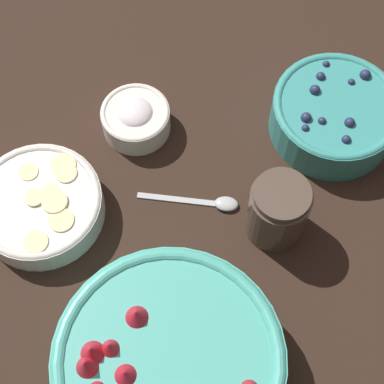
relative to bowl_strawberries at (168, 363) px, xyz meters
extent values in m
plane|color=black|center=(0.08, 0.21, -0.05)|extent=(4.00, 4.00, 0.00)
cylinder|color=#47AD9E|center=(0.00, 0.00, -0.01)|extent=(0.26, 0.26, 0.07)
torus|color=#47AD9E|center=(0.00, 0.00, 0.02)|extent=(0.26, 0.26, 0.02)
cylinder|color=#B21928|center=(0.00, 0.00, 0.01)|extent=(0.21, 0.21, 0.02)
cone|color=#B21928|center=(-0.05, 0.00, 0.03)|extent=(0.04, 0.04, 0.02)
cone|color=#B21928|center=(-0.01, 0.06, 0.03)|extent=(0.04, 0.04, 0.02)
cone|color=#B21928|center=(-0.07, 0.04, 0.04)|extent=(0.04, 0.04, 0.03)
cone|color=#B21928|center=(-0.05, 0.04, 0.03)|extent=(0.04, 0.04, 0.02)
cone|color=#B21928|center=(-0.08, 0.03, 0.04)|extent=(0.03, 0.03, 0.03)
cylinder|color=teal|center=(0.35, 0.21, -0.02)|extent=(0.18, 0.18, 0.06)
torus|color=teal|center=(0.35, 0.21, 0.01)|extent=(0.18, 0.18, 0.01)
cylinder|color=#23284C|center=(0.35, 0.21, 0.00)|extent=(0.14, 0.14, 0.02)
sphere|color=#23284C|center=(0.32, 0.20, 0.01)|extent=(0.01, 0.01, 0.01)
sphere|color=#23284C|center=(0.35, 0.18, 0.01)|extent=(0.01, 0.01, 0.01)
sphere|color=#23284C|center=(0.30, 0.20, 0.01)|extent=(0.01, 0.01, 0.01)
sphere|color=#23284C|center=(0.39, 0.23, 0.01)|extent=(0.01, 0.01, 0.01)
sphere|color=#23284C|center=(0.38, 0.27, 0.01)|extent=(0.01, 0.01, 0.01)
sphere|color=#23284C|center=(0.30, 0.21, 0.01)|extent=(0.02, 0.02, 0.02)
sphere|color=#23284C|center=(0.41, 0.23, 0.02)|extent=(0.02, 0.02, 0.02)
sphere|color=#23284C|center=(0.34, 0.24, 0.01)|extent=(0.02, 0.02, 0.02)
sphere|color=#23284C|center=(0.33, 0.16, 0.01)|extent=(0.01, 0.01, 0.01)
sphere|color=#23284C|center=(0.36, 0.26, 0.01)|extent=(0.01, 0.01, 0.01)
cylinder|color=silver|center=(-0.06, 0.26, -0.02)|extent=(0.17, 0.17, 0.04)
torus|color=silver|center=(-0.06, 0.26, -0.01)|extent=(0.17, 0.17, 0.01)
cylinder|color=beige|center=(-0.06, 0.26, -0.01)|extent=(0.13, 0.13, 0.01)
cylinder|color=beige|center=(-0.08, 0.21, 0.00)|extent=(0.03, 0.03, 0.00)
cylinder|color=beige|center=(-0.07, 0.27, 0.00)|extent=(0.02, 0.02, 0.01)
cylinder|color=beige|center=(-0.01, 0.30, 0.00)|extent=(0.03, 0.03, 0.00)
cylinder|color=beige|center=(-0.06, 0.31, -0.01)|extent=(0.03, 0.03, 0.00)
cylinder|color=beige|center=(-0.05, 0.22, 0.00)|extent=(0.03, 0.03, 0.01)
cylinder|color=beige|center=(-0.02, 0.28, 0.00)|extent=(0.03, 0.03, 0.01)
cylinder|color=beige|center=(-0.04, 0.25, 0.00)|extent=(0.03, 0.03, 0.01)
cylinder|color=beige|center=(-0.04, 0.27, -0.01)|extent=(0.02, 0.02, 0.00)
cylinder|color=silver|center=(0.11, 0.33, -0.03)|extent=(0.10, 0.10, 0.04)
torus|color=silver|center=(0.11, 0.33, -0.01)|extent=(0.10, 0.10, 0.01)
cylinder|color=white|center=(0.11, 0.33, -0.01)|extent=(0.08, 0.08, 0.01)
ellipsoid|color=white|center=(0.11, 0.33, -0.01)|extent=(0.05, 0.05, 0.02)
cylinder|color=#4C3D33|center=(0.21, 0.11, 0.00)|extent=(0.08, 0.08, 0.09)
cylinder|color=#472819|center=(0.21, 0.11, -0.01)|extent=(0.06, 0.06, 0.07)
cylinder|color=#4C3D33|center=(0.21, 0.11, 0.05)|extent=(0.07, 0.07, 0.01)
cube|color=#B2B2B7|center=(0.11, 0.20, -0.04)|extent=(0.10, 0.07, 0.01)
ellipsoid|color=#B2B2B7|center=(0.16, 0.17, -0.04)|extent=(0.04, 0.04, 0.01)
camera|label=1|loc=(-0.04, -0.14, 0.74)|focal=60.00mm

